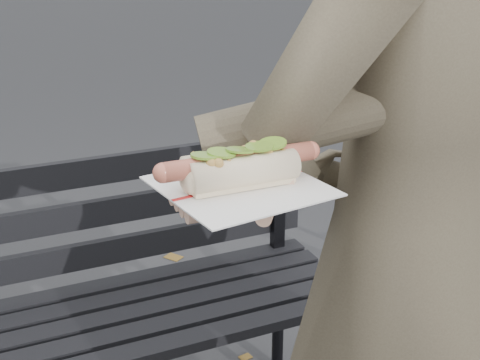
% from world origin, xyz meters
% --- Properties ---
extents(park_bench, '(1.50, 0.44, 0.88)m').
position_xyz_m(park_bench, '(-0.08, 0.82, 0.52)').
color(park_bench, black).
rests_on(park_bench, ground).
extents(person, '(0.74, 0.55, 1.87)m').
position_xyz_m(person, '(0.36, -0.01, 0.94)').
color(person, '#463E2F').
rests_on(person, ground).
extents(held_hotdog, '(0.61, 0.32, 0.20)m').
position_xyz_m(held_hotdog, '(0.18, -0.05, 1.23)').
color(held_hotdog, '#463E2F').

